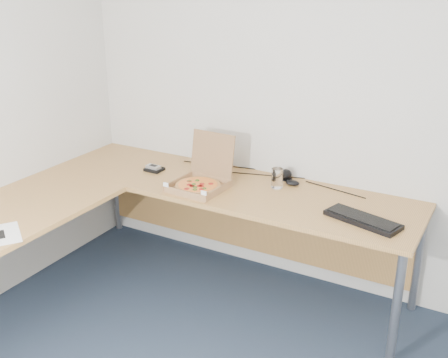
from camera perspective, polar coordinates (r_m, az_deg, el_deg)
The scene contains 11 objects.
room_shell at distance 2.00m, azimuth -6.62°, elevation -2.32°, with size 3.50×3.50×2.50m, color beige, non-canonical shape.
desk at distance 3.39m, azimuth -8.07°, elevation -2.40°, with size 2.50×2.20×0.73m.
pizza_box at distance 3.48m, azimuth -2.58°, elevation -0.38°, with size 0.32×0.37×0.33m.
drinking_glass at distance 3.49m, azimuth 5.59°, elevation 0.09°, with size 0.07×0.07×0.13m, color white.
keyboard at distance 3.12m, azimuth 14.33°, elevation -4.16°, with size 0.43×0.15×0.03m, color black.
mouse at distance 3.56m, azimuth 7.19°, elevation -0.39°, with size 0.09×0.06×0.03m, color black.
wallet at distance 3.82m, azimuth -7.32°, elevation 1.02°, with size 0.12×0.10×0.02m, color black.
phone at distance 3.81m, azimuth -7.42°, elevation 1.28°, with size 0.10×0.05×0.02m, color #B2B5BA.
paper_sheet at distance 3.12m, azimuth -22.36°, elevation -5.42°, with size 0.27×0.19×0.00m, color white.
dome_speaker at distance 3.65m, azimuth 6.50°, elevation 0.53°, with size 0.09×0.09×0.08m, color black.
cable_bundle at distance 3.71m, azimuth 4.46°, elevation 0.40°, with size 0.65×0.04×0.01m, color black, non-canonical shape.
Camera 1 is at (1.09, -1.48, 2.04)m, focal length 43.60 mm.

